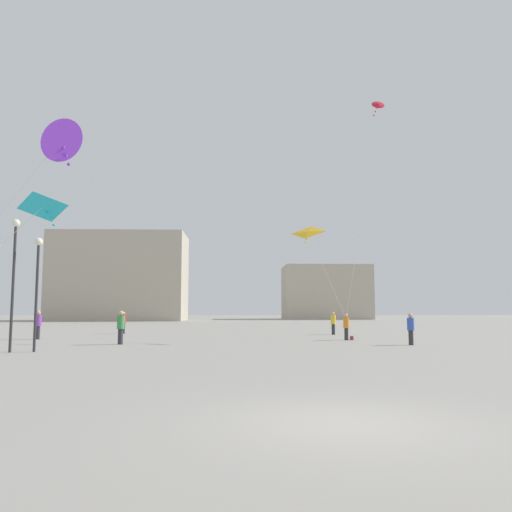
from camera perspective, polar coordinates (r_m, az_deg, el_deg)
name	(u,v)px	position (r m, az deg, el deg)	size (l,w,h in m)	color
ground_plane	(344,423)	(9.07, 9.74, -17.84)	(300.00, 300.00, 0.00)	gray
person_in_orange	(346,326)	(32.00, 10.00, -7.62)	(0.35, 0.35, 1.61)	#2D2D33
person_in_blue	(411,328)	(28.43, 16.82, -7.62)	(0.36, 0.36, 1.67)	#2D2D33
person_in_purple	(38,324)	(35.06, -23.06, -6.93)	(0.39, 0.39, 1.78)	#2D2D33
person_in_red	(124,322)	(41.12, -14.51, -7.07)	(0.37, 0.37, 1.68)	#2D2D33
person_in_green	(121,326)	(28.68, -14.81, -7.51)	(0.39, 0.39, 1.80)	#2D2D33
person_in_yellow	(333,322)	(38.61, 8.58, -7.27)	(0.37, 0.37, 1.68)	#2D2D33
kite_amber_delta	(308,233)	(30.37, 5.83, 2.57)	(3.46, 2.28, 5.43)	yellow
kite_cyan_delta	(42,208)	(20.79, -22.65, 4.97)	(4.03, 2.95, 4.75)	#1EB2C6
kite_crimson_diamond	(377,109)	(36.21, 13.35, 15.64)	(3.12, 1.52, 14.49)	red
kite_violet_diamond	(60,140)	(16.51, -20.93, 11.93)	(5.81, 2.84, 6.17)	purple
building_left_hall	(121,277)	(87.27, -14.83, -2.29)	(21.52, 11.87, 14.18)	#B2A893
building_centre_hall	(325,293)	(97.00, 7.73, -4.05)	(15.79, 11.32, 9.85)	#B2A893
lamppost_east	(14,264)	(25.13, -25.31, -0.84)	(0.36, 0.36, 5.89)	#2D2D30
lamppost_west	(37,275)	(24.98, -23.14, -1.96)	(0.36, 0.36, 5.09)	#2D2D30
handbag_beside_flyer	(352,338)	(32.21, 10.59, -8.95)	(0.32, 0.14, 0.24)	maroon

